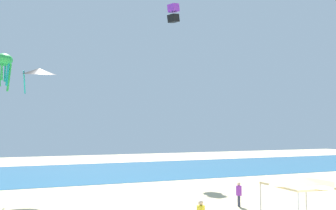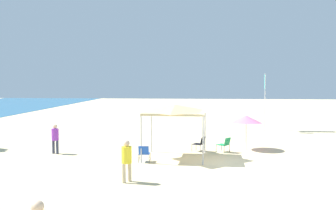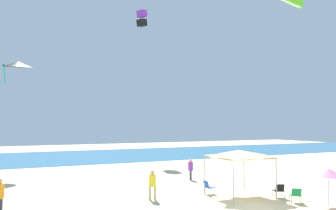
# 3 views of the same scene
# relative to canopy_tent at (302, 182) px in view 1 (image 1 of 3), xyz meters

# --- Properties ---
(ocean_strip) EXTENTS (120.00, 20.51, 0.02)m
(ocean_strip) POSITION_rel_canopy_tent_xyz_m (-1.07, 29.66, -2.45)
(ocean_strip) COLOR #28668E
(ocean_strip) RESTS_ON ground
(canopy_tent) EXTENTS (3.07, 3.10, 2.71)m
(canopy_tent) POSITION_rel_canopy_tent_xyz_m (0.00, 0.00, 0.00)
(canopy_tent) COLOR #B7B7BC
(canopy_tent) RESTS_ON ground
(person_beachcomber) EXTENTS (0.38, 0.40, 1.58)m
(person_beachcomber) POSITION_rel_canopy_tent_xyz_m (0.49, 6.45, -1.53)
(person_beachcomber) COLOR #33384C
(person_beachcomber) RESTS_ON ground
(kite_octopus_green) EXTENTS (1.54, 1.54, 3.43)m
(kite_octopus_green) POSITION_rel_canopy_tent_xyz_m (-14.08, 22.37, 8.66)
(kite_octopus_green) COLOR green
(kite_delta_black) EXTENTS (3.16, 3.20, 2.26)m
(kite_delta_black) POSITION_rel_canopy_tent_xyz_m (-11.32, 17.53, 7.27)
(kite_delta_black) COLOR black
(kite_box_purple) EXTENTS (1.49, 1.42, 2.33)m
(kite_box_purple) POSITION_rel_canopy_tent_xyz_m (4.19, 25.80, 16.26)
(kite_box_purple) COLOR purple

